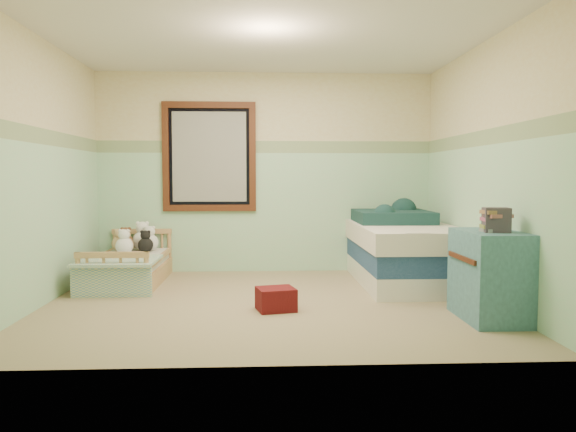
{
  "coord_description": "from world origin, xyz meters",
  "views": [
    {
      "loc": [
        -0.06,
        -5.24,
        1.2
      ],
      "look_at": [
        0.21,
        0.35,
        0.8
      ],
      "focal_mm": 34.68,
      "sensor_mm": 36.0,
      "label": 1
    }
  ],
  "objects_px": {
    "toddler_bed_frame": "(129,275)",
    "red_pillow": "(276,299)",
    "twin_bed_frame": "(402,273)",
    "floor_book": "(276,289)",
    "plush_floor_tan": "(115,278)",
    "plush_floor_cream": "(109,280)",
    "dresser": "(490,275)"
  },
  "relations": [
    {
      "from": "twin_bed_frame",
      "to": "floor_book",
      "type": "relative_size",
      "value": 8.02
    },
    {
      "from": "toddler_bed_frame",
      "to": "plush_floor_tan",
      "type": "height_order",
      "value": "plush_floor_tan"
    },
    {
      "from": "twin_bed_frame",
      "to": "dresser",
      "type": "relative_size",
      "value": 2.7
    },
    {
      "from": "dresser",
      "to": "red_pillow",
      "type": "height_order",
      "value": "dresser"
    },
    {
      "from": "plush_floor_cream",
      "to": "plush_floor_tan",
      "type": "bearing_deg",
      "value": 70.45
    },
    {
      "from": "plush_floor_tan",
      "to": "twin_bed_frame",
      "type": "xyz_separation_m",
      "value": [
        3.18,
        0.2,
        -0.0
      ]
    },
    {
      "from": "toddler_bed_frame",
      "to": "red_pillow",
      "type": "distance_m",
      "value": 2.12
    },
    {
      "from": "toddler_bed_frame",
      "to": "floor_book",
      "type": "height_order",
      "value": "toddler_bed_frame"
    },
    {
      "from": "toddler_bed_frame",
      "to": "floor_book",
      "type": "distance_m",
      "value": 1.71
    },
    {
      "from": "plush_floor_tan",
      "to": "floor_book",
      "type": "relative_size",
      "value": 0.89
    },
    {
      "from": "twin_bed_frame",
      "to": "red_pillow",
      "type": "distance_m",
      "value": 1.95
    },
    {
      "from": "toddler_bed_frame",
      "to": "dresser",
      "type": "xyz_separation_m",
      "value": [
        3.4,
        -1.77,
        0.28
      ]
    },
    {
      "from": "twin_bed_frame",
      "to": "plush_floor_tan",
      "type": "bearing_deg",
      "value": -176.35
    },
    {
      "from": "plush_floor_cream",
      "to": "red_pillow",
      "type": "height_order",
      "value": "plush_floor_cream"
    },
    {
      "from": "twin_bed_frame",
      "to": "dresser",
      "type": "xyz_separation_m",
      "value": [
        0.31,
        -1.68,
        0.26
      ]
    },
    {
      "from": "dresser",
      "to": "red_pillow",
      "type": "bearing_deg",
      "value": 167.15
    },
    {
      "from": "plush_floor_tan",
      "to": "toddler_bed_frame",
      "type": "bearing_deg",
      "value": 73.82
    },
    {
      "from": "plush_floor_cream",
      "to": "red_pillow",
      "type": "distance_m",
      "value": 1.99
    },
    {
      "from": "plush_floor_tan",
      "to": "floor_book",
      "type": "height_order",
      "value": "plush_floor_tan"
    },
    {
      "from": "toddler_bed_frame",
      "to": "floor_book",
      "type": "relative_size",
      "value": 5.84
    },
    {
      "from": "plush_floor_cream",
      "to": "twin_bed_frame",
      "type": "height_order",
      "value": "plush_floor_cream"
    },
    {
      "from": "floor_book",
      "to": "plush_floor_cream",
      "type": "bearing_deg",
      "value": -175.17
    },
    {
      "from": "toddler_bed_frame",
      "to": "plush_floor_cream",
      "type": "height_order",
      "value": "plush_floor_cream"
    },
    {
      "from": "plush_floor_cream",
      "to": "twin_bed_frame",
      "type": "bearing_deg",
      "value": 5.42
    },
    {
      "from": "twin_bed_frame",
      "to": "dresser",
      "type": "height_order",
      "value": "dresser"
    },
    {
      "from": "plush_floor_cream",
      "to": "dresser",
      "type": "distance_m",
      "value": 3.79
    },
    {
      "from": "plush_floor_tan",
      "to": "floor_book",
      "type": "xyz_separation_m",
      "value": [
        1.73,
        -0.19,
        -0.1
      ]
    },
    {
      "from": "plush_floor_cream",
      "to": "plush_floor_tan",
      "type": "height_order",
      "value": "plush_floor_cream"
    },
    {
      "from": "floor_book",
      "to": "toddler_bed_frame",
      "type": "bearing_deg",
      "value": 171.23
    },
    {
      "from": "toddler_bed_frame",
      "to": "red_pillow",
      "type": "relative_size",
      "value": 4.51
    },
    {
      "from": "plush_floor_tan",
      "to": "dresser",
      "type": "xyz_separation_m",
      "value": [
        3.49,
        -1.48,
        0.26
      ]
    },
    {
      "from": "plush_floor_cream",
      "to": "dresser",
      "type": "height_order",
      "value": "dresser"
    }
  ]
}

